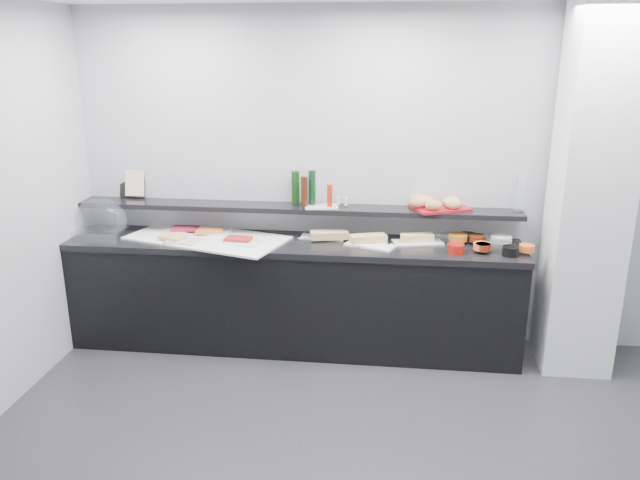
# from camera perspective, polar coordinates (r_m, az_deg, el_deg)

# --- Properties ---
(back_wall) EXTENTS (5.00, 0.02, 2.70)m
(back_wall) POSITION_cam_1_polar(r_m,az_deg,el_deg) (5.07, 5.82, 5.43)
(back_wall) COLOR #ABADB2
(back_wall) RESTS_ON ground
(column) EXTENTS (0.50, 0.50, 2.70)m
(column) POSITION_cam_1_polar(r_m,az_deg,el_deg) (4.94, 23.44, 3.76)
(column) COLOR silver
(column) RESTS_ON ground
(buffet_cabinet) EXTENTS (3.60, 0.60, 0.85)m
(buffet_cabinet) POSITION_cam_1_polar(r_m,az_deg,el_deg) (5.12, -2.45, -5.22)
(buffet_cabinet) COLOR black
(buffet_cabinet) RESTS_ON ground
(counter_top) EXTENTS (3.62, 0.62, 0.05)m
(counter_top) POSITION_cam_1_polar(r_m,az_deg,el_deg) (4.97, -2.52, -0.42)
(counter_top) COLOR black
(counter_top) RESTS_ON buffet_cabinet
(wall_shelf) EXTENTS (3.60, 0.25, 0.04)m
(wall_shelf) POSITION_cam_1_polar(r_m,az_deg,el_deg) (5.06, -2.24, 2.93)
(wall_shelf) COLOR black
(wall_shelf) RESTS_ON back_wall
(cloche_base) EXTENTS (0.40, 0.27, 0.04)m
(cloche_base) POSITION_cam_1_polar(r_m,az_deg,el_deg) (5.45, -19.46, 0.69)
(cloche_base) COLOR silver
(cloche_base) RESTS_ON counter_top
(cloche_dome) EXTENTS (0.48, 0.34, 0.34)m
(cloche_dome) POSITION_cam_1_polar(r_m,az_deg,el_deg) (5.45, -19.36, 1.84)
(cloche_dome) COLOR silver
(cloche_dome) RESTS_ON cloche_base
(linen_runner) EXTENTS (1.37, 0.94, 0.01)m
(linen_runner) POSITION_cam_1_polar(r_m,az_deg,el_deg) (5.10, -10.27, 0.19)
(linen_runner) COLOR white
(linen_runner) RESTS_ON counter_top
(platter_meat_a) EXTENTS (0.32, 0.24, 0.01)m
(platter_meat_a) POSITION_cam_1_polar(r_m,az_deg,el_deg) (5.29, -12.56, 0.82)
(platter_meat_a) COLOR silver
(platter_meat_a) RESTS_ON linen_runner
(food_meat_a) EXTENTS (0.23, 0.15, 0.02)m
(food_meat_a) POSITION_cam_1_polar(r_m,az_deg,el_deg) (5.28, -12.22, 1.04)
(food_meat_a) COLOR maroon
(food_meat_a) RESTS_ON platter_meat_a
(platter_salmon) EXTENTS (0.34, 0.23, 0.01)m
(platter_salmon) POSITION_cam_1_polar(r_m,az_deg,el_deg) (5.24, -10.01, 0.82)
(platter_salmon) COLOR silver
(platter_salmon) RESTS_ON linen_runner
(food_salmon) EXTENTS (0.25, 0.19, 0.02)m
(food_salmon) POSITION_cam_1_polar(r_m,az_deg,el_deg) (5.19, -10.10, 0.86)
(food_salmon) COLOR orange
(food_salmon) RESTS_ON platter_salmon
(platter_cheese) EXTENTS (0.28, 0.21, 0.01)m
(platter_cheese) POSITION_cam_1_polar(r_m,az_deg,el_deg) (5.01, -12.39, -0.09)
(platter_cheese) COLOR silver
(platter_cheese) RESTS_ON linen_runner
(food_cheese) EXTENTS (0.24, 0.20, 0.02)m
(food_cheese) POSITION_cam_1_polar(r_m,az_deg,el_deg) (5.07, -13.32, 0.27)
(food_cheese) COLOR #DEAF56
(food_cheese) RESTS_ON platter_cheese
(platter_meat_b) EXTENTS (0.34, 0.28, 0.01)m
(platter_meat_b) POSITION_cam_1_polar(r_m,az_deg,el_deg) (4.90, -6.95, -0.20)
(platter_meat_b) COLOR white
(platter_meat_b) RESTS_ON linen_runner
(food_meat_b) EXTENTS (0.21, 0.15, 0.02)m
(food_meat_b) POSITION_cam_1_polar(r_m,az_deg,el_deg) (4.93, -7.49, 0.11)
(food_meat_b) COLOR maroon
(food_meat_b) RESTS_ON platter_meat_b
(sandwich_plate_left) EXTENTS (0.36, 0.16, 0.01)m
(sandwich_plate_left) POSITION_cam_1_polar(r_m,az_deg,el_deg) (5.04, 0.25, 0.26)
(sandwich_plate_left) COLOR silver
(sandwich_plate_left) RESTS_ON counter_top
(sandwich_food_left) EXTENTS (0.32, 0.18, 0.06)m
(sandwich_food_left) POSITION_cam_1_polar(r_m,az_deg,el_deg) (4.98, 0.86, 0.48)
(sandwich_food_left) COLOR tan
(sandwich_food_left) RESTS_ON sandwich_plate_left
(tongs_left) EXTENTS (0.15, 0.07, 0.01)m
(tongs_left) POSITION_cam_1_polar(r_m,az_deg,el_deg) (4.99, -1.15, 0.21)
(tongs_left) COLOR #B7B9BF
(tongs_left) RESTS_ON sandwich_plate_left
(sandwich_plate_mid) EXTENTS (0.41, 0.28, 0.01)m
(sandwich_plate_mid) POSITION_cam_1_polar(r_m,az_deg,el_deg) (4.85, 4.61, -0.50)
(sandwich_plate_mid) COLOR white
(sandwich_plate_mid) RESTS_ON counter_top
(sandwich_food_mid) EXTENTS (0.30, 0.19, 0.06)m
(sandwich_food_mid) POSITION_cam_1_polar(r_m,az_deg,el_deg) (4.89, 4.43, 0.13)
(sandwich_food_mid) COLOR tan
(sandwich_food_mid) RESTS_ON sandwich_plate_mid
(tongs_mid) EXTENTS (0.16, 0.01, 0.01)m
(tongs_mid) POSITION_cam_1_polar(r_m,az_deg,el_deg) (4.79, 4.00, -0.56)
(tongs_mid) COLOR silver
(tongs_mid) RESTS_ON sandwich_plate_mid
(sandwich_plate_right) EXTENTS (0.41, 0.25, 0.01)m
(sandwich_plate_right) POSITION_cam_1_polar(r_m,az_deg,el_deg) (4.97, 8.91, -0.21)
(sandwich_plate_right) COLOR white
(sandwich_plate_right) RESTS_ON counter_top
(sandwich_food_right) EXTENTS (0.27, 0.16, 0.06)m
(sandwich_food_right) POSITION_cam_1_polar(r_m,az_deg,el_deg) (4.96, 8.88, 0.20)
(sandwich_food_right) COLOR #E9C47A
(sandwich_food_right) RESTS_ON sandwich_plate_right
(tongs_right) EXTENTS (0.14, 0.10, 0.01)m
(tongs_right) POSITION_cam_1_polar(r_m,az_deg,el_deg) (4.88, 6.92, -0.31)
(tongs_right) COLOR silver
(tongs_right) RESTS_ON sandwich_plate_right
(bowl_glass_fruit) EXTENTS (0.19, 0.19, 0.07)m
(bowl_glass_fruit) POSITION_cam_1_polar(r_m,az_deg,el_deg) (5.03, 11.37, 0.20)
(bowl_glass_fruit) COLOR white
(bowl_glass_fruit) RESTS_ON counter_top
(fill_glass_fruit) EXTENTS (0.19, 0.19, 0.05)m
(fill_glass_fruit) POSITION_cam_1_polar(r_m,az_deg,el_deg) (5.03, 12.49, 0.25)
(fill_glass_fruit) COLOR orange
(fill_glass_fruit) RESTS_ON bowl_glass_fruit
(bowl_black_jam) EXTENTS (0.15, 0.15, 0.07)m
(bowl_black_jam) POSITION_cam_1_polar(r_m,az_deg,el_deg) (5.07, 13.36, 0.21)
(bowl_black_jam) COLOR black
(bowl_black_jam) RESTS_ON counter_top
(fill_black_jam) EXTENTS (0.16, 0.16, 0.05)m
(fill_black_jam) POSITION_cam_1_polar(r_m,az_deg,el_deg) (5.04, 14.13, 0.17)
(fill_black_jam) COLOR #61210D
(fill_black_jam) RESTS_ON bowl_black_jam
(bowl_glass_cream) EXTENTS (0.18, 0.18, 0.07)m
(bowl_glass_cream) POSITION_cam_1_polar(r_m,az_deg,el_deg) (5.03, 15.79, -0.13)
(bowl_glass_cream) COLOR white
(bowl_glass_cream) RESTS_ON counter_top
(fill_glass_cream) EXTENTS (0.20, 0.20, 0.05)m
(fill_glass_cream) POSITION_cam_1_polar(r_m,az_deg,el_deg) (5.07, 16.23, 0.11)
(fill_glass_cream) COLOR white
(fill_glass_cream) RESTS_ON bowl_glass_cream
(bowl_red_jam) EXTENTS (0.15, 0.15, 0.07)m
(bowl_red_jam) POSITION_cam_1_polar(r_m,az_deg,el_deg) (4.78, 12.31, -0.77)
(bowl_red_jam) COLOR maroon
(bowl_red_jam) RESTS_ON counter_top
(fill_red_jam) EXTENTS (0.12, 0.12, 0.05)m
(fill_red_jam) POSITION_cam_1_polar(r_m,az_deg,el_deg) (4.83, 14.69, -0.62)
(fill_red_jam) COLOR #5D200D
(fill_red_jam) RESTS_ON bowl_red_jam
(bowl_glass_salmon) EXTENTS (0.17, 0.17, 0.07)m
(bowl_glass_salmon) POSITION_cam_1_polar(r_m,az_deg,el_deg) (4.90, 16.18, -0.64)
(bowl_glass_salmon) COLOR silver
(bowl_glass_salmon) RESTS_ON counter_top
(fill_glass_salmon) EXTENTS (0.15, 0.15, 0.05)m
(fill_glass_salmon) POSITION_cam_1_polar(r_m,az_deg,el_deg) (4.84, 14.62, -0.57)
(fill_glass_salmon) COLOR orange
(fill_glass_salmon) RESTS_ON bowl_glass_salmon
(bowl_black_fruit) EXTENTS (0.16, 0.16, 0.07)m
(bowl_black_fruit) POSITION_cam_1_polar(r_m,az_deg,el_deg) (4.82, 17.02, -0.98)
(bowl_black_fruit) COLOR black
(bowl_black_fruit) RESTS_ON counter_top
(fill_black_fruit) EXTENTS (0.14, 0.14, 0.05)m
(fill_black_fruit) POSITION_cam_1_polar(r_m,az_deg,el_deg) (4.89, 18.39, -0.71)
(fill_black_fruit) COLOR #E6571F
(fill_black_fruit) RESTS_ON bowl_black_fruit
(framed_print) EXTENTS (0.23, 0.09, 0.26)m
(framed_print) POSITION_cam_1_polar(r_m,az_deg,el_deg) (5.55, -16.76, 5.06)
(framed_print) COLOR black
(framed_print) RESTS_ON wall_shelf
(print_art) EXTENTS (0.17, 0.05, 0.22)m
(print_art) POSITION_cam_1_polar(r_m,az_deg,el_deg) (5.51, -16.58, 5.01)
(print_art) COLOR beige
(print_art) RESTS_ON framed_print
(condiment_tray) EXTENTS (0.29, 0.21, 0.01)m
(condiment_tray) POSITION_cam_1_polar(r_m,az_deg,el_deg) (5.00, 0.11, 3.07)
(condiment_tray) COLOR silver
(condiment_tray) RESTS_ON wall_shelf
(bottle_green_a) EXTENTS (0.08, 0.08, 0.26)m
(bottle_green_a) POSITION_cam_1_polar(r_m,az_deg,el_deg) (5.09, -2.26, 4.88)
(bottle_green_a) COLOR #10350E
(bottle_green_a) RESTS_ON condiment_tray
(bottle_brown) EXTENTS (0.06, 0.06, 0.24)m
(bottle_brown) POSITION_cam_1_polar(r_m,az_deg,el_deg) (4.97, -1.44, 4.46)
(bottle_brown) COLOR #39170A
(bottle_brown) RESTS_ON condiment_tray
(bottle_green_b) EXTENTS (0.07, 0.07, 0.28)m
(bottle_green_b) POSITION_cam_1_polar(r_m,az_deg,el_deg) (5.01, -0.73, 4.82)
(bottle_green_b) COLOR #0D3218
(bottle_green_b) RESTS_ON condiment_tray
(bottle_hot) EXTENTS (0.05, 0.05, 0.18)m
(bottle_hot) POSITION_cam_1_polar(r_m,az_deg,el_deg) (4.96, 0.90, 4.08)
(bottle_hot) COLOR red
(bottle_hot) RESTS_ON condiment_tray
(shaker_salt) EXTENTS (0.03, 0.03, 0.07)m
(shaker_salt) POSITION_cam_1_polar(r_m,az_deg,el_deg) (5.01, 2.39, 3.57)
(shaker_salt) COLOR white
(shaker_salt) RESTS_ON condiment_tray
(shaker_pepper) EXTENTS (0.04, 0.04, 0.07)m
(shaker_pepper) POSITION_cam_1_polar(r_m,az_deg,el_deg) (5.03, 1.69, 3.62)
(shaker_pepper) COLOR silver
(shaker_pepper) RESTS_ON condiment_tray
(bread_tray) EXTENTS (0.50, 0.44, 0.02)m
(bread_tray) POSITION_cam_1_polar(r_m,az_deg,el_deg) (5.04, 10.92, 2.91)
(bread_tray) COLOR #A2111C
(bread_tray) RESTS_ON wall_shelf
(bread_roll_nw) EXTENTS (0.15, 0.11, 0.08)m
(bread_roll_nw) POSITION_cam_1_polar(r_m,az_deg,el_deg) (5.08, 8.95, 3.73)
(bread_roll_nw) COLOR #C07D49
(bread_roll_nw) RESTS_ON bread_tray
(bread_roll_ne) EXTENTS (0.15, 0.10, 0.08)m
(bread_roll_ne) POSITION_cam_1_polar(r_m,az_deg,el_deg) (5.05, 11.89, 3.48)
(bread_roll_ne) COLOR #AC7741
(bread_roll_ne) RESTS_ON bread_tray
(bread_roll_sw) EXTENTS (0.13, 0.09, 0.08)m
(bread_roll_sw) POSITION_cam_1_polar(r_m,az_deg,el_deg) (4.95, 8.87, 3.38)
(bread_roll_sw) COLOR #B37744
(bread_roll_sw) RESTS_ON bread_tray
(bread_roll_s) EXTENTS (0.14, 0.10, 0.08)m
(bread_roll_s) POSITION_cam_1_polar(r_m,az_deg,el_deg) (4.90, 10.33, 3.15)
(bread_roll_s) COLOR #B08B43
(bread_roll_s) RESTS_ON bread_tray
(bread_roll_se) EXTENTS (0.14, 0.10, 0.08)m
(bread_roll_se) POSITION_cam_1_polar(r_m,az_deg,el_deg) (4.97, 12.05, 3.25)
(bread_roll_se) COLOR tan
(bread_roll_se) RESTS_ON bread_tray
(bread_roll_midw) EXTENTS (0.16, 0.10, 0.08)m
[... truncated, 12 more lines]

